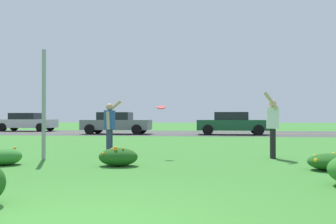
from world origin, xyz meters
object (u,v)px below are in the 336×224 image
at_px(car_silver_leftmost, 27,122).
at_px(sign_post_near_path, 44,105).
at_px(frisbee_red, 161,107).
at_px(car_gray_center_left, 116,123).
at_px(car_dark_green_center_right, 232,123).
at_px(person_catcher_white_shirt, 273,123).
at_px(person_thrower_blue_shirt, 110,124).

bearing_deg(car_silver_leftmost, sign_post_near_path, -61.71).
height_order(frisbee_red, car_gray_center_left, frisbee_red).
bearing_deg(car_dark_green_center_right, car_silver_leftmost, 166.09).
bearing_deg(person_catcher_white_shirt, sign_post_near_path, -169.92).
xyz_separation_m(sign_post_near_path, frisbee_red, (3.03, 1.04, -0.06)).
bearing_deg(car_silver_leftmost, frisbee_red, -53.61).
distance_m(person_thrower_blue_shirt, car_silver_leftmost, 21.36).
xyz_separation_m(person_thrower_blue_shirt, frisbee_red, (1.57, -0.23, 0.49)).
height_order(car_silver_leftmost, car_gray_center_left, same).
distance_m(person_catcher_white_shirt, car_dark_green_center_right, 14.07).
bearing_deg(car_silver_leftmost, person_thrower_blue_shirt, -56.64).
bearing_deg(sign_post_near_path, car_gray_center_left, 97.35).
relative_size(frisbee_red, car_dark_green_center_right, 0.06).
xyz_separation_m(person_thrower_blue_shirt, car_silver_leftmost, (-11.74, 17.84, -0.19)).
bearing_deg(car_gray_center_left, car_dark_green_center_right, 0.00).
height_order(person_catcher_white_shirt, car_gray_center_left, person_catcher_white_shirt).
xyz_separation_m(car_silver_leftmost, car_gray_center_left, (8.33, -3.95, 0.00)).
xyz_separation_m(person_thrower_blue_shirt, car_dark_green_center_right, (4.20, 13.89, -0.19)).
distance_m(sign_post_near_path, car_dark_green_center_right, 16.20).
bearing_deg(car_gray_center_left, person_thrower_blue_shirt, -76.19).
xyz_separation_m(sign_post_near_path, car_silver_leftmost, (-10.28, 19.11, -0.74)).
bearing_deg(person_thrower_blue_shirt, car_gray_center_left, 103.81).
relative_size(person_thrower_blue_shirt, car_gray_center_left, 0.37).
distance_m(person_catcher_white_shirt, car_gray_center_left, 16.23).
bearing_deg(car_gray_center_left, car_silver_leftmost, 154.63).
distance_m(frisbee_red, car_dark_green_center_right, 14.38).
bearing_deg(frisbee_red, car_silver_leftmost, 126.39).
bearing_deg(car_dark_green_center_right, frisbee_red, -100.55).
bearing_deg(car_silver_leftmost, car_dark_green_center_right, -13.91).
xyz_separation_m(person_thrower_blue_shirt, car_gray_center_left, (-3.41, 13.89, -0.19)).
height_order(sign_post_near_path, person_thrower_blue_shirt, sign_post_near_path).
relative_size(person_thrower_blue_shirt, car_dark_green_center_right, 0.37).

